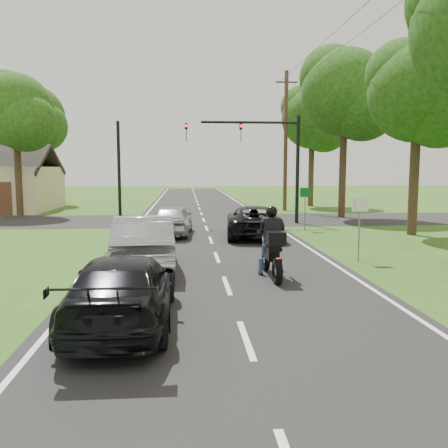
% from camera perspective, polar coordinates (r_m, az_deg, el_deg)
% --- Properties ---
extents(ground, '(140.00, 140.00, 0.00)m').
position_cam_1_polar(ground, '(12.68, 0.34, -7.45)').
color(ground, '#295217').
rests_on(ground, ground).
extents(road, '(8.00, 100.00, 0.01)m').
position_cam_1_polar(road, '(22.48, -1.88, -1.19)').
color(road, black).
rests_on(road, ground).
extents(cross_road, '(60.00, 7.00, 0.01)m').
position_cam_1_polar(cross_road, '(28.43, -2.47, 0.48)').
color(cross_road, black).
rests_on(cross_road, ground).
extents(motorcycle_rider, '(0.68, 2.42, 2.09)m').
position_cam_1_polar(motorcycle_rider, '(13.45, 5.80, -3.09)').
color(motorcycle_rider, black).
rests_on(motorcycle_rider, ground).
extents(dark_suv, '(2.80, 5.29, 1.42)m').
position_cam_1_polar(dark_suv, '(21.51, 3.55, 0.36)').
color(dark_suv, black).
rests_on(dark_suv, road).
extents(silver_sedan, '(2.10, 5.12, 1.65)m').
position_cam_1_polar(silver_sedan, '(14.92, -9.62, -2.11)').
color(silver_sedan, '#A5A5A9').
rests_on(silver_sedan, road).
extents(silver_suv, '(2.00, 4.33, 1.44)m').
position_cam_1_polar(silver_suv, '(22.10, -6.22, 0.53)').
color(silver_suv, '#ADB0B5').
rests_on(silver_suv, road).
extents(dark_car_behind, '(1.99, 4.83, 1.40)m').
position_cam_1_polar(dark_car_behind, '(9.67, -12.01, -7.77)').
color(dark_car_behind, black).
rests_on(dark_car_behind, road).
extents(traffic_signal, '(6.38, 0.44, 6.00)m').
position_cam_1_polar(traffic_signal, '(26.63, 4.94, 8.94)').
color(traffic_signal, black).
rests_on(traffic_signal, ground).
extents(signal_pole_far, '(0.20, 0.20, 6.00)m').
position_cam_1_polar(signal_pole_far, '(30.52, -12.51, 6.39)').
color(signal_pole_far, black).
rests_on(signal_pole_far, ground).
extents(utility_pole_far, '(1.60, 0.28, 10.00)m').
position_cam_1_polar(utility_pole_far, '(35.06, 7.43, 9.92)').
color(utility_pole_far, brown).
rests_on(utility_pole_far, ground).
extents(sign_white, '(0.55, 0.07, 2.12)m').
position_cam_1_polar(sign_white, '(16.35, 16.04, 1.18)').
color(sign_white, slate).
rests_on(sign_white, ground).
extents(sign_green, '(0.55, 0.07, 2.12)m').
position_cam_1_polar(sign_green, '(24.02, 9.76, 3.05)').
color(sign_green, slate).
rests_on(sign_green, ground).
extents(tree_row_c, '(4.80, 4.65, 8.76)m').
position_cam_1_polar(tree_row_c, '(23.87, 23.05, 13.75)').
color(tree_row_c, '#332316').
rests_on(tree_row_c, ground).
extents(tree_row_d, '(5.76, 5.58, 10.45)m').
position_cam_1_polar(tree_row_d, '(31.03, 15.02, 14.53)').
color(tree_row_d, '#332316').
rests_on(tree_row_d, ground).
extents(tree_row_e, '(5.28, 5.12, 9.61)m').
position_cam_1_polar(tree_row_e, '(39.63, 11.04, 12.02)').
color(tree_row_e, '#332316').
rests_on(tree_row_e, ground).
extents(tree_left_near, '(5.12, 4.96, 9.22)m').
position_cam_1_polar(tree_left_near, '(33.93, -23.49, 12.00)').
color(tree_left_near, '#332316').
rests_on(tree_left_near, ground).
extents(tree_left_far, '(5.76, 5.58, 10.14)m').
position_cam_1_polar(tree_left_far, '(44.04, -21.76, 11.52)').
color(tree_left_far, '#332316').
rests_on(tree_left_far, ground).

